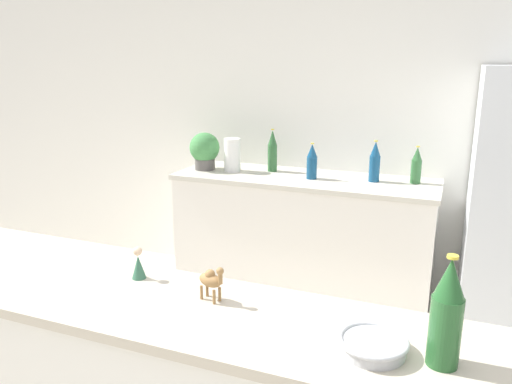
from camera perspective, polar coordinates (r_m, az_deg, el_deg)
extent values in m
cube|color=white|center=(3.81, 11.73, 7.55)|extent=(8.00, 0.06, 2.55)
cube|color=silver|center=(3.76, 5.35, -5.38)|extent=(1.86, 0.60, 0.89)
cube|color=beige|center=(3.62, 5.52, 1.47)|extent=(1.89, 0.63, 0.03)
cube|color=#B7AD99|center=(1.71, -7.18, -13.44)|extent=(2.09, 0.49, 0.03)
cylinder|color=#595451|center=(3.86, -5.85, 3.20)|extent=(0.15, 0.15, 0.08)
sphere|color=#478E4C|center=(3.84, -5.90, 5.08)|extent=(0.23, 0.23, 0.23)
cylinder|color=white|center=(3.77, -2.73, 4.26)|extent=(0.12, 0.12, 0.25)
cylinder|color=#2D6033|center=(3.77, 1.88, 3.90)|extent=(0.07, 0.07, 0.20)
cone|color=#2D6033|center=(3.75, 1.90, 6.25)|extent=(0.07, 0.07, 0.11)
cylinder|color=gold|center=(3.74, 1.91, 7.17)|extent=(0.02, 0.02, 0.01)
cylinder|color=navy|center=(3.55, 6.39, 2.78)|extent=(0.07, 0.07, 0.16)
cone|color=navy|center=(3.53, 6.45, 4.76)|extent=(0.07, 0.07, 0.09)
cylinder|color=gold|center=(3.52, 6.47, 5.54)|extent=(0.03, 0.03, 0.01)
cylinder|color=navy|center=(3.54, 13.37, 2.60)|extent=(0.07, 0.07, 0.18)
cone|color=navy|center=(3.52, 13.51, 4.82)|extent=(0.07, 0.07, 0.10)
cylinder|color=gold|center=(3.51, 13.56, 5.70)|extent=(0.03, 0.03, 0.01)
cylinder|color=#2D6033|center=(3.57, 17.81, 2.21)|extent=(0.07, 0.07, 0.16)
cone|color=#2D6033|center=(3.54, 17.96, 4.18)|extent=(0.07, 0.07, 0.09)
cylinder|color=gold|center=(3.53, 18.03, 4.96)|extent=(0.02, 0.02, 0.01)
cylinder|color=#235628|center=(1.46, 20.76, -14.68)|extent=(0.08, 0.08, 0.20)
cone|color=#235628|center=(1.39, 21.34, -9.16)|extent=(0.08, 0.08, 0.11)
cylinder|color=gold|center=(1.37, 21.57, -6.90)|extent=(0.03, 0.03, 0.01)
cylinder|color=#B7BABF|center=(1.49, 13.19, -16.78)|extent=(0.18, 0.18, 0.04)
torus|color=#B7BABF|center=(1.48, 13.23, -16.17)|extent=(0.20, 0.20, 0.02)
ellipsoid|color=olive|center=(1.72, -5.26, -10.00)|extent=(0.10, 0.07, 0.05)
sphere|color=olive|center=(1.71, -5.27, -9.36)|extent=(0.04, 0.04, 0.04)
cylinder|color=olive|center=(1.68, -4.12, -9.71)|extent=(0.02, 0.02, 0.05)
sphere|color=olive|center=(1.67, -4.13, -9.00)|extent=(0.03, 0.03, 0.03)
cylinder|color=olive|center=(1.73, -4.17, -11.56)|extent=(0.01, 0.01, 0.05)
cylinder|color=olive|center=(1.71, -4.81, -11.88)|extent=(0.01, 0.01, 0.05)
cylinder|color=olive|center=(1.76, -5.61, -11.02)|extent=(0.01, 0.01, 0.05)
cylinder|color=olive|center=(1.75, -6.25, -11.32)|extent=(0.01, 0.01, 0.05)
cone|color=#33664C|center=(1.93, -13.28, -8.33)|extent=(0.05, 0.05, 0.09)
sphere|color=beige|center=(1.91, -13.39, -6.61)|extent=(0.03, 0.03, 0.03)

